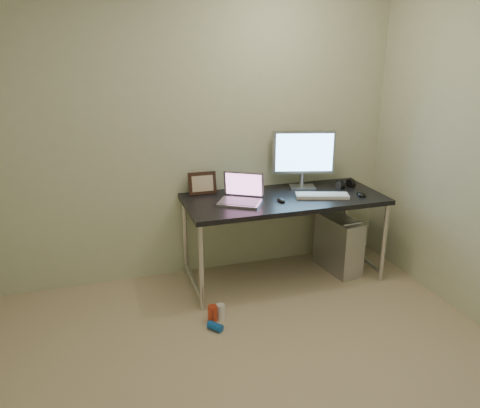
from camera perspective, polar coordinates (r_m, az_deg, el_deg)
name	(u,v)px	position (r m, az deg, el deg)	size (l,w,h in m)	color
floor	(269,396)	(2.98, 3.54, -22.37)	(3.50, 3.50, 0.00)	tan
wall_back	(198,135)	(3.99, -5.14, 8.43)	(3.50, 0.02, 2.50)	beige
desk	(284,205)	(3.99, 5.36, -0.14)	(1.68, 0.74, 0.75)	black
tower_computer	(338,244)	(4.35, 11.90, -4.80)	(0.27, 0.51, 0.53)	silver
cable_a	(318,217)	(4.55, 9.44, -1.58)	(0.01, 0.01, 0.70)	black
cable_b	(327,219)	(4.58, 10.55, -1.78)	(0.01, 0.01, 0.72)	black
can_red	(212,314)	(3.58, -3.37, -13.23)	(0.07, 0.07, 0.13)	red
can_white	(220,312)	(3.62, -2.40, -12.98)	(0.07, 0.07, 0.12)	white
can_blue	(215,327)	(3.51, -3.04, -14.69)	(0.06, 0.06, 0.11)	#1253B3
laptop	(241,195)	(3.81, 0.18, 1.06)	(0.43, 0.41, 0.23)	#B4B4BC
monitor	(303,155)	(4.16, 7.75, 5.95)	(0.54, 0.21, 0.51)	#B4B4BC
keyboard	(322,196)	(3.99, 9.98, 1.02)	(0.44, 0.14, 0.03)	silver
mouse_right	(361,193)	(4.10, 14.59, 1.26)	(0.08, 0.12, 0.04)	black
mouse_left	(281,199)	(3.84, 5.04, 0.56)	(0.06, 0.10, 0.03)	black
headphones	(345,184)	(4.31, 12.73, 2.35)	(0.17, 0.10, 0.11)	black
picture_frame	(202,183)	(4.01, -4.62, 2.55)	(0.24, 0.03, 0.19)	black
webcam	(234,183)	(4.03, -0.76, 2.63)	(0.05, 0.04, 0.13)	silver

